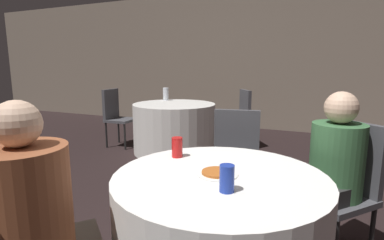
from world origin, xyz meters
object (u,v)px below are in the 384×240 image
(soda_can_blue, at_px, (227,178))
(bottle_far, at_px, (166,94))
(chair_near_northeast, at_px, (345,179))
(chair_far_west, at_px, (116,113))
(pizza_plate_near, at_px, (217,173))
(chair_near_north, at_px, (235,156))
(table_far, at_px, (174,128))
(chair_far_northeast, at_px, (240,114))
(table_near, at_px, (219,240))
(person_green_jacket, at_px, (327,180))
(soda_can_red, at_px, (177,147))

(soda_can_blue, relative_size, bottle_far, 0.59)
(chair_near_northeast, distance_m, chair_far_west, 3.64)
(pizza_plate_near, bearing_deg, chair_near_north, 99.71)
(table_far, xyz_separation_m, chair_near_north, (1.38, -1.59, 0.18))
(table_far, height_order, chair_far_west, chair_far_west)
(chair_near_north, bearing_deg, chair_far_northeast, -86.85)
(table_near, bearing_deg, person_green_jacket, 49.69)
(table_near, xyz_separation_m, person_green_jacket, (0.51, 0.61, 0.20))
(chair_far_west, xyz_separation_m, bottle_far, (0.70, 0.41, 0.29))
(person_green_jacket, xyz_separation_m, bottle_far, (-2.40, 2.27, 0.26))
(table_near, distance_m, pizza_plate_near, 0.37)
(bottle_far, bearing_deg, table_near, -56.85)
(chair_far_northeast, bearing_deg, table_far, 90.00)
(soda_can_red, bearing_deg, chair_far_west, 134.49)
(chair_far_west, relative_size, chair_far_northeast, 1.00)
(chair_far_west, distance_m, soda_can_red, 3.21)
(pizza_plate_near, height_order, soda_can_blue, soda_can_blue)
(chair_far_west, distance_m, person_green_jacket, 3.61)
(pizza_plate_near, distance_m, bottle_far, 3.43)
(soda_can_red, bearing_deg, chair_far_northeast, 97.26)
(table_near, distance_m, chair_near_north, 0.98)
(table_near, relative_size, chair_far_northeast, 1.19)
(chair_far_west, bearing_deg, bottle_far, 116.68)
(chair_near_northeast, bearing_deg, chair_near_north, 25.48)
(pizza_plate_near, bearing_deg, table_near, -11.52)
(table_near, xyz_separation_m, chair_near_north, (-0.18, 0.95, 0.18))
(table_far, distance_m, soda_can_blue, 3.21)
(table_near, distance_m, chair_near_northeast, 0.98)
(table_far, relative_size, chair_far_northeast, 1.33)
(table_near, bearing_deg, chair_far_northeast, 102.85)
(pizza_plate_near, bearing_deg, bottle_far, 122.95)
(bottle_far, bearing_deg, soda_can_blue, -57.21)
(chair_near_northeast, relative_size, chair_far_west, 1.00)
(chair_far_northeast, bearing_deg, chair_near_northeast, 174.69)
(person_green_jacket, bearing_deg, chair_far_west, 9.22)
(person_green_jacket, bearing_deg, table_near, 90.00)
(soda_can_blue, bearing_deg, table_near, 116.72)
(soda_can_red, bearing_deg, soda_can_blue, -40.93)
(chair_far_west, bearing_deg, chair_near_northeast, 57.88)
(bottle_far, bearing_deg, chair_far_northeast, 11.53)
(chair_near_northeast, bearing_deg, table_near, 90.00)
(table_far, bearing_deg, bottle_far, 133.50)
(pizza_plate_near, bearing_deg, chair_near_northeast, 48.82)
(chair_near_north, height_order, soda_can_red, chair_near_north)
(person_green_jacket, bearing_deg, soda_can_red, 66.22)
(table_near, height_order, chair_near_north, chair_near_north)
(person_green_jacket, distance_m, soda_can_blue, 0.92)
(chair_far_northeast, height_order, pizza_plate_near, chair_far_northeast)
(chair_near_north, xyz_separation_m, person_green_jacket, (0.69, -0.34, 0.02))
(chair_near_north, bearing_deg, bottle_far, -59.27)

